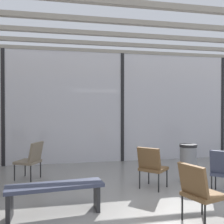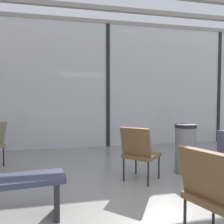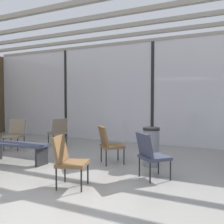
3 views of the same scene
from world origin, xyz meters
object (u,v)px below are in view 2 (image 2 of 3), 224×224
(lounge_chair_4, at_px, (214,190))
(lounge_chair_6, at_px, (139,150))
(trash_bin, at_px, (185,148))
(parked_airplane, at_px, (99,88))

(lounge_chair_4, xyz_separation_m, lounge_chair_6, (-0.09, 1.69, 0.00))
(lounge_chair_6, relative_size, trash_bin, 1.01)
(lounge_chair_6, distance_m, trash_bin, 0.97)
(parked_airplane, relative_size, lounge_chair_6, 12.88)
(parked_airplane, relative_size, trash_bin, 13.03)
(trash_bin, bearing_deg, parked_airplane, 90.61)
(parked_airplane, xyz_separation_m, lounge_chair_4, (-0.76, -10.32, -1.40))
(lounge_chair_4, distance_m, trash_bin, 2.11)
(parked_airplane, distance_m, trash_bin, 8.52)
(parked_airplane, distance_m, lounge_chair_4, 10.44)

